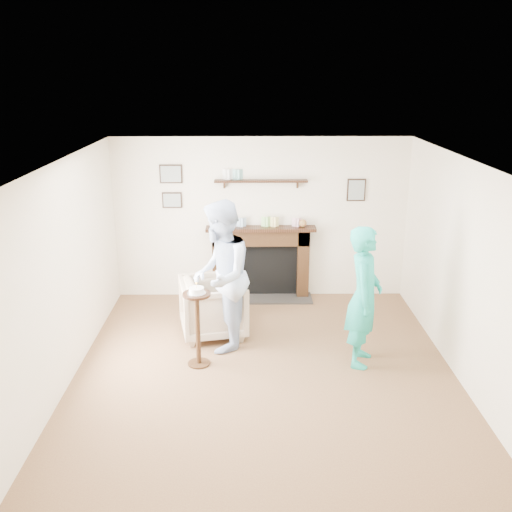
# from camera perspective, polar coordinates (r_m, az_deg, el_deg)

# --- Properties ---
(ground) EXTENTS (5.00, 5.00, 0.00)m
(ground) POSITION_cam_1_polar(r_m,az_deg,el_deg) (6.93, 0.87, -11.54)
(ground) COLOR brown
(ground) RESTS_ON ground
(room_shell) EXTENTS (4.54, 5.02, 2.52)m
(room_shell) POSITION_cam_1_polar(r_m,az_deg,el_deg) (6.95, 0.77, 3.05)
(room_shell) COLOR #EFE6CB
(room_shell) RESTS_ON ground
(armchair) EXTENTS (1.01, 0.99, 0.78)m
(armchair) POSITION_cam_1_polar(r_m,az_deg,el_deg) (7.89, -4.19, -7.72)
(armchair) COLOR #BEA78D
(armchair) RESTS_ON ground
(man) EXTENTS (0.79, 0.98, 1.93)m
(man) POSITION_cam_1_polar(r_m,az_deg,el_deg) (7.55, -3.43, -8.94)
(man) COLOR silver
(man) RESTS_ON ground
(woman) EXTENTS (0.57, 0.72, 1.73)m
(woman) POSITION_cam_1_polar(r_m,az_deg,el_deg) (7.27, 10.34, -10.33)
(woman) COLOR #20B7B8
(woman) RESTS_ON ground
(pedestal_table) EXTENTS (0.33, 0.33, 1.07)m
(pedestal_table) POSITION_cam_1_polar(r_m,az_deg,el_deg) (6.85, -5.89, -5.86)
(pedestal_table) COLOR black
(pedestal_table) RESTS_ON ground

